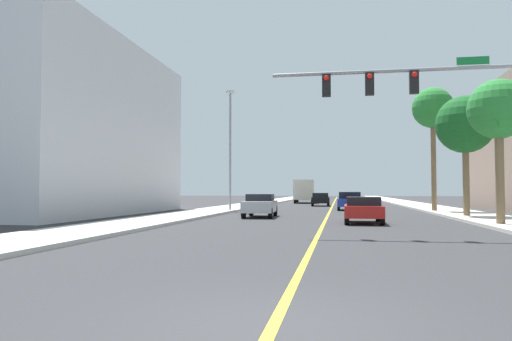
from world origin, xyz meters
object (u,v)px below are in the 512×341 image
at_px(street_lamp, 230,144).
at_px(palm_mid, 465,125).
at_px(palm_near, 499,111).
at_px(palm_far, 433,110).
at_px(car_silver, 260,205).
at_px(car_black, 320,199).
at_px(car_red, 363,209).
at_px(car_blue, 350,201).
at_px(delivery_truck, 304,191).
at_px(traffic_signal_mast, 438,101).

distance_m(street_lamp, palm_mid, 16.49).
bearing_deg(palm_near, palm_far, 90.81).
distance_m(palm_far, car_silver, 15.52).
height_order(street_lamp, car_silver, street_lamp).
height_order(palm_mid, car_silver, palm_mid).
relative_size(car_black, car_red, 1.04).
relative_size(palm_mid, palm_far, 0.78).
bearing_deg(palm_near, car_black, 107.98).
bearing_deg(car_silver, palm_mid, 2.33).
height_order(palm_mid, car_blue, palm_mid).
relative_size(palm_far, car_silver, 2.10).
distance_m(palm_far, delivery_truck, 28.14).
bearing_deg(palm_near, car_blue, 109.46).
distance_m(palm_mid, delivery_truck, 34.41).
distance_m(car_silver, car_black, 21.61).
relative_size(car_silver, car_black, 1.06).
bearing_deg(palm_mid, car_blue, 121.87).
bearing_deg(palm_far, car_blue, 150.36).
relative_size(palm_mid, delivery_truck, 0.92).
distance_m(palm_near, car_black, 29.22).
height_order(palm_near, car_silver, palm_near).
relative_size(traffic_signal_mast, palm_near, 1.43).
xyz_separation_m(street_lamp, palm_far, (14.89, 1.12, 2.39)).
bearing_deg(palm_far, street_lamp, -175.68).
height_order(palm_near, car_black, palm_near).
height_order(car_black, car_blue, car_blue).
height_order(street_lamp, palm_mid, street_lamp).
relative_size(car_silver, car_blue, 1.09).
xyz_separation_m(street_lamp, car_black, (6.17, 14.57, -4.40)).
height_order(street_lamp, palm_far, street_lamp).
height_order(car_black, car_red, car_black).
bearing_deg(street_lamp, car_red, -50.64).
xyz_separation_m(car_red, delivery_truck, (-5.62, 37.56, 0.88)).
bearing_deg(palm_near, delivery_truck, 106.27).
bearing_deg(traffic_signal_mast, palm_mid, 72.10).
height_order(palm_near, car_blue, palm_near).
height_order(car_silver, car_black, car_silver).
xyz_separation_m(traffic_signal_mast, street_lamp, (-11.66, 17.46, 0.29)).
distance_m(palm_far, car_black, 17.41).
height_order(street_lamp, delivery_truck, street_lamp).
xyz_separation_m(car_silver, car_red, (5.85, -4.46, -0.04)).
height_order(car_silver, car_blue, car_blue).
bearing_deg(street_lamp, traffic_signal_mast, -56.25).
relative_size(palm_mid, car_silver, 1.64).
relative_size(palm_mid, car_red, 1.81).
distance_m(palm_far, car_blue, 9.62).
relative_size(street_lamp, car_red, 2.35).
distance_m(car_blue, delivery_truck, 22.37).
distance_m(traffic_signal_mast, delivery_truck, 44.54).
distance_m(street_lamp, car_red, 15.30).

